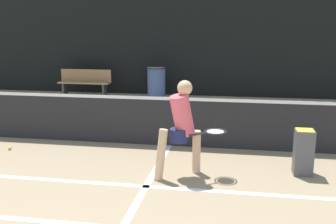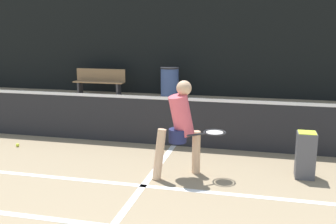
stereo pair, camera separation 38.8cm
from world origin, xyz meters
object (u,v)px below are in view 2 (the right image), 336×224
at_px(trash_bin, 170,83).
at_px(courtside_bench, 100,81).
at_px(ball_hopper, 306,154).
at_px(parked_car, 118,67).
at_px(player_practicing, 181,125).

bearing_deg(trash_bin, courtside_bench, 179.12).
bearing_deg(trash_bin, ball_hopper, -59.81).
height_order(ball_hopper, courtside_bench, courtside_bench).
height_order(ball_hopper, parked_car, parked_car).
height_order(ball_hopper, trash_bin, trash_bin).
distance_m(player_practicing, ball_hopper, 1.93).
distance_m(player_practicing, courtside_bench, 7.67).
bearing_deg(parked_car, player_practicing, -64.43).
xyz_separation_m(ball_hopper, trash_bin, (-3.53, 6.07, 0.12)).
relative_size(player_practicing, courtside_bench, 0.86).
xyz_separation_m(ball_hopper, courtside_bench, (-5.93, 6.11, 0.10)).
bearing_deg(player_practicing, parked_car, 78.27).
bearing_deg(trash_bin, parked_car, 132.39).
height_order(courtside_bench, parked_car, parked_car).
relative_size(player_practicing, parked_car, 0.37).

